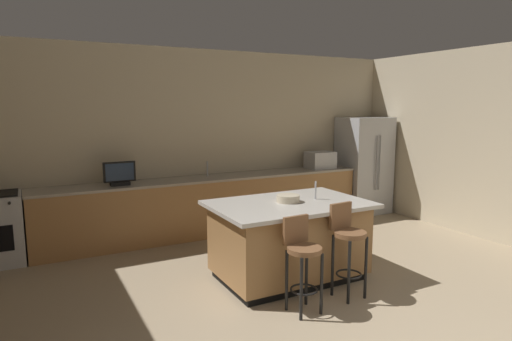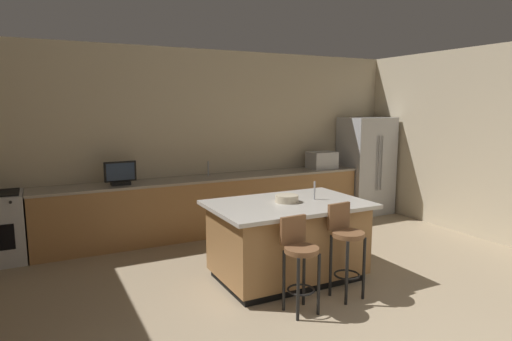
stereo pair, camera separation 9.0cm
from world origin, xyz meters
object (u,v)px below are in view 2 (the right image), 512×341
refrigerator (366,166)px  tv_monitor (120,174)px  bar_stool_right (346,242)px  microwave (322,160)px  fruit_bowl (287,198)px  bar_stool_left (299,256)px  cell_phone (291,197)px  kitchen_island (287,240)px

refrigerator → tv_monitor: bearing=180.0°
tv_monitor → bar_stool_right: 3.36m
refrigerator → tv_monitor: refrigerator is taller
microwave → bar_stool_right: 3.36m
refrigerator → fruit_bowl: refrigerator is taller
bar_stool_left → tv_monitor: bearing=109.9°
bar_stool_left → cell_phone: bearing=60.1°
bar_stool_right → cell_phone: 1.02m
tv_monitor → cell_phone: (1.72, -1.83, -0.14)m
cell_phone → tv_monitor: bearing=140.4°
kitchen_island → cell_phone: size_ratio=12.06×
refrigerator → bar_stool_right: bearing=-133.9°
refrigerator → kitchen_island: bearing=-145.0°
refrigerator → microwave: refrigerator is taller
tv_monitor → cell_phone: size_ratio=2.94×
bar_stool_right → tv_monitor: bearing=117.9°
bar_stool_right → refrigerator: bearing=41.1°
microwave → tv_monitor: size_ratio=1.09×
microwave → cell_phone: size_ratio=3.20×
bar_stool_left → cell_phone: size_ratio=6.34×
kitchen_island → fruit_bowl: (0.00, 0.03, 0.49)m
bar_stool_left → bar_stool_right: bearing=3.4°
kitchen_island → bar_stool_left: 0.85m
kitchen_island → cell_phone: cell_phone is taller
microwave → bar_stool_left: size_ratio=0.51×
microwave → tv_monitor: 3.52m
bar_stool_left → fruit_bowl: size_ratio=3.51×
kitchen_island → cell_phone: bearing=52.1°
cell_phone → refrigerator: bearing=40.5°
tv_monitor → kitchen_island: bearing=-53.8°
microwave → fruit_bowl: bearing=-133.5°
kitchen_island → tv_monitor: size_ratio=4.10×
refrigerator → microwave: bearing=176.8°
bar_stool_left → fruit_bowl: (0.34, 0.81, 0.39)m
refrigerator → cell_phone: 3.33m
cell_phone → bar_stool_left: bearing=-110.1°
bar_stool_left → fruit_bowl: 0.96m
fruit_bowl → refrigerator: bearing=34.6°
fruit_bowl → cell_phone: size_ratio=1.81×
microwave → cell_phone: microwave is taller
kitchen_island → tv_monitor: tv_monitor is taller
kitchen_island → microwave: bearing=46.9°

